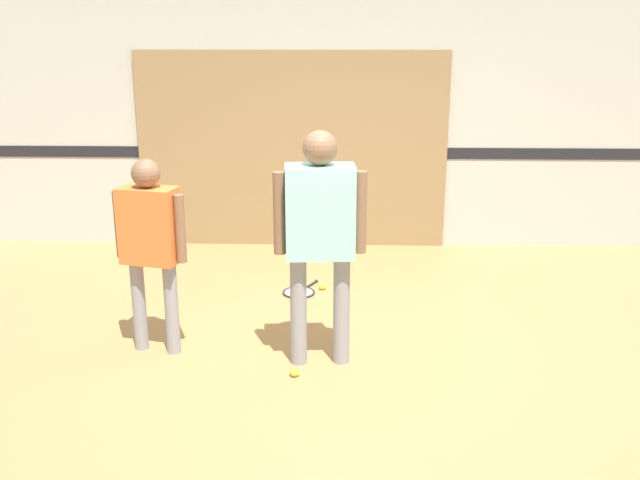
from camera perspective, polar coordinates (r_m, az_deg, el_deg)
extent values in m
plane|color=#A87F4C|center=(5.35, 1.04, -9.09)|extent=(16.00, 16.00, 0.00)
cube|color=beige|center=(7.69, 1.36, 11.26)|extent=(16.00, 0.06, 3.20)
cube|color=black|center=(7.73, 1.33, 6.99)|extent=(16.00, 0.01, 0.12)
cube|color=#93754C|center=(7.72, -2.25, 7.16)|extent=(3.32, 0.05, 2.10)
cylinder|color=gray|center=(5.06, -1.73, -5.66)|extent=(0.12, 0.12, 0.80)
cylinder|color=gray|center=(5.08, 1.73, -5.60)|extent=(0.12, 0.12, 0.80)
cube|color=#99D8D1|center=(4.84, 0.00, 2.28)|extent=(0.49, 0.29, 0.64)
sphere|color=brown|center=(4.75, 0.00, 7.38)|extent=(0.23, 0.23, 0.23)
cylinder|color=brown|center=(4.84, -3.28, 2.14)|extent=(0.08, 0.08, 0.57)
cylinder|color=brown|center=(4.86, 3.26, 2.22)|extent=(0.08, 0.08, 0.57)
cylinder|color=gray|center=(5.47, -14.27, -5.07)|extent=(0.10, 0.10, 0.70)
cylinder|color=gray|center=(5.35, -11.79, -5.39)|extent=(0.10, 0.10, 0.70)
cube|color=orange|center=(5.21, -13.49, 1.14)|extent=(0.45, 0.31, 0.55)
sphere|color=brown|center=(5.13, -13.77, 5.20)|extent=(0.20, 0.20, 0.20)
cylinder|color=brown|center=(5.33, -15.75, 1.23)|extent=(0.07, 0.07, 0.49)
cylinder|color=brown|center=(5.11, -11.12, 0.89)|extent=(0.07, 0.07, 0.49)
torus|color=#28282D|center=(6.50, -1.71, -4.22)|extent=(0.40, 0.40, 0.02)
cylinder|color=silver|center=(6.50, -1.71, -4.22)|extent=(0.25, 0.25, 0.01)
cylinder|color=black|center=(6.69, -0.69, -3.58)|extent=(0.11, 0.19, 0.02)
sphere|color=black|center=(6.77, -0.29, -3.32)|extent=(0.03, 0.03, 0.03)
sphere|color=#CCE038|center=(5.02, -2.04, -10.51)|extent=(0.07, 0.07, 0.07)
sphere|color=#CCE038|center=(6.58, 0.21, -3.72)|extent=(0.07, 0.07, 0.07)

